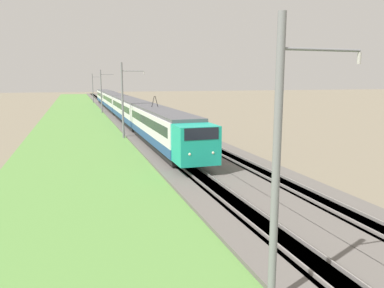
% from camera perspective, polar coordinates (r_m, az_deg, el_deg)
% --- Properties ---
extents(ballast_main, '(240.00, 4.40, 0.30)m').
position_cam_1_polar(ballast_main, '(52.49, -9.11, 2.78)').
color(ballast_main, '#605B56').
rests_on(ballast_main, ground).
extents(ballast_adjacent, '(240.00, 4.40, 0.30)m').
position_cam_1_polar(ballast_adjacent, '(53.30, -4.45, 2.98)').
color(ballast_adjacent, '#605B56').
rests_on(ballast_adjacent, ground).
extents(track_main, '(240.00, 1.57, 0.45)m').
position_cam_1_polar(track_main, '(52.49, -9.11, 2.79)').
color(track_main, '#4C4238').
rests_on(track_main, ground).
extents(track_adjacent, '(240.00, 1.57, 0.45)m').
position_cam_1_polar(track_adjacent, '(53.29, -4.45, 2.99)').
color(track_adjacent, '#4C4238').
rests_on(track_adjacent, ground).
extents(grass_verge, '(240.00, 11.64, 0.12)m').
position_cam_1_polar(grass_verge, '(51.97, -16.73, 2.32)').
color(grass_verge, '#5B8E42').
rests_on(grass_verge, ground).
extents(passenger_train, '(83.58, 2.86, 4.88)m').
position_cam_1_polar(passenger_train, '(64.54, -10.79, 5.92)').
color(passenger_train, '#19A88E').
rests_on(passenger_train, ground).
extents(catenary_mast_near, '(0.22, 2.56, 8.14)m').
position_cam_1_polar(catenary_mast_near, '(10.14, 13.01, -3.38)').
color(catenary_mast_near, slate).
rests_on(catenary_mast_near, ground).
extents(catenary_mast_mid, '(0.22, 2.56, 8.26)m').
position_cam_1_polar(catenary_mast_mid, '(41.32, -10.46, 6.61)').
color(catenary_mast_mid, slate).
rests_on(catenary_mast_mid, ground).
extents(catenary_mast_far, '(0.22, 2.56, 8.28)m').
position_cam_1_polar(catenary_mast_far, '(73.63, -13.63, 7.85)').
color(catenary_mast_far, slate).
rests_on(catenary_mast_far, ground).
extents(catenary_mast_distant, '(0.22, 2.56, 8.02)m').
position_cam_1_polar(catenary_mast_distant, '(106.03, -14.86, 8.25)').
color(catenary_mast_distant, slate).
rests_on(catenary_mast_distant, ground).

